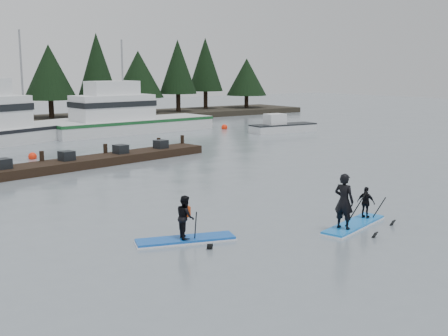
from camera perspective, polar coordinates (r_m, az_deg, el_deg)
ground at (r=19.74m, az=10.33°, el=-5.60°), size 160.00×160.00×0.00m
treeline at (r=57.02m, az=-21.83°, el=3.99°), size 60.00×4.00×8.00m
fishing_boat_medium at (r=48.03m, az=-9.81°, el=4.30°), size 14.70×5.34×8.58m
skiff at (r=48.00m, az=6.04°, el=4.06°), size 5.99×2.32×0.68m
floating_dock at (r=32.07m, az=-12.59°, el=0.75°), size 14.28×4.41×0.47m
buoy_b at (r=35.25m, az=-18.86°, el=0.88°), size 0.50×0.50×0.50m
buoy_c at (r=50.10m, az=0.04°, el=3.97°), size 0.55×0.55×0.55m
paddleboard_solo at (r=17.39m, az=-3.94°, el=-5.79°), size 3.13×1.68×1.89m
paddleboard_duo at (r=19.21m, az=12.79°, el=-3.99°), size 3.31×1.64×2.47m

